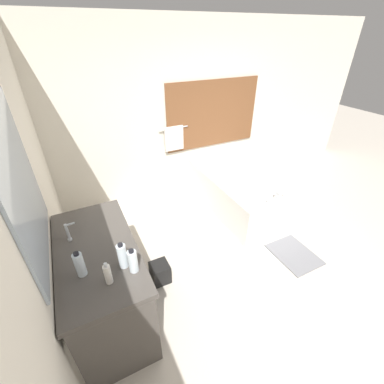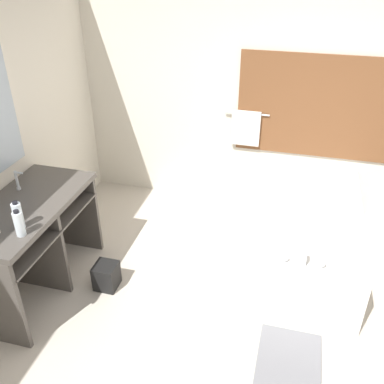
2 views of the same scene
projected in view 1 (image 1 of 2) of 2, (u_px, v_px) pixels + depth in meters
ground_plane at (266, 264)px, 3.21m from camera, size 16.00×16.00×0.00m
wall_back_with_blinds at (189, 112)px, 4.18m from camera, size 7.40×0.13×2.70m
wall_left_with_mirror at (27, 237)px, 1.65m from camera, size 0.08×7.40×2.70m
vanity_counter at (101, 267)px, 2.35m from camera, size 0.67×1.34×0.90m
sink_faucet at (68, 233)px, 2.24m from camera, size 0.09×0.04×0.18m
bathtub at (239, 187)px, 4.17m from camera, size 1.04×1.84×0.70m
water_bottle_1 at (80, 264)px, 1.91m from camera, size 0.07×0.07×0.23m
water_bottle_2 at (133, 261)px, 1.95m from camera, size 0.07×0.07×0.22m
water_bottle_3 at (122, 256)px, 1.98m from camera, size 0.07×0.07×0.23m
soap_dispenser at (108, 274)px, 1.86m from camera, size 0.05×0.05×0.20m
waste_bin at (160, 272)px, 2.95m from camera, size 0.20×0.20×0.25m
bath_mat at (294, 254)px, 3.35m from camera, size 0.48×0.60×0.02m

